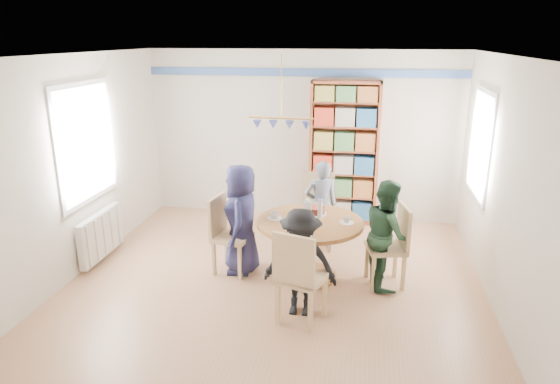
% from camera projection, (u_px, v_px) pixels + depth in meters
% --- Properties ---
extents(ground, '(5.00, 5.00, 0.00)m').
position_uv_depth(ground, '(274.00, 283.00, 6.10)').
color(ground, '#AA8059').
extents(room_shell, '(5.00, 5.00, 5.00)m').
position_uv_depth(room_shell, '(266.00, 136.00, 6.46)').
color(room_shell, white).
rests_on(room_shell, ground).
extents(radiator, '(0.12, 1.00, 0.60)m').
position_uv_depth(radiator, '(101.00, 235.00, 6.67)').
color(radiator, silver).
rests_on(radiator, ground).
extents(dining_table, '(1.30, 1.30, 0.75)m').
position_uv_depth(dining_table, '(310.00, 236.00, 6.11)').
color(dining_table, '#955930').
rests_on(dining_table, ground).
extents(chair_left, '(0.51, 0.51, 0.99)m').
position_uv_depth(chair_left, '(226.00, 231.00, 6.29)').
color(chair_left, '#D7B884').
rests_on(chair_left, ground).
extents(chair_right, '(0.53, 0.53, 1.00)m').
position_uv_depth(chair_right, '(393.00, 242.00, 5.94)').
color(chair_right, '#D7B884').
rests_on(chair_right, ground).
extents(chair_far, '(0.49, 0.49, 1.05)m').
position_uv_depth(chair_far, '(318.00, 206.00, 7.09)').
color(chair_far, '#D7B884').
rests_on(chair_far, ground).
extents(chair_near, '(0.58, 0.58, 1.04)m').
position_uv_depth(chair_near, '(298.00, 274.00, 5.09)').
color(chair_near, '#D7B884').
rests_on(chair_near, ground).
extents(person_left, '(0.52, 0.74, 1.41)m').
position_uv_depth(person_left, '(241.00, 219.00, 6.23)').
color(person_left, '#1A1B3A').
rests_on(person_left, ground).
extents(person_right, '(0.63, 0.73, 1.32)m').
position_uv_depth(person_right, '(387.00, 234.00, 5.89)').
color(person_right, '#1B3623').
rests_on(person_right, ground).
extents(person_far, '(0.54, 0.45, 1.28)m').
position_uv_depth(person_far, '(321.00, 206.00, 6.93)').
color(person_far, gray).
rests_on(person_far, ground).
extents(person_near, '(0.78, 0.45, 1.20)m').
position_uv_depth(person_near, '(300.00, 263.00, 5.28)').
color(person_near, black).
rests_on(person_near, ground).
extents(bookshelf, '(1.07, 0.32, 2.25)m').
position_uv_depth(bookshelf, '(344.00, 154.00, 7.86)').
color(bookshelf, brown).
rests_on(bookshelf, ground).
extents(tableware, '(1.06, 1.06, 0.28)m').
position_uv_depth(tableware, '(309.00, 215.00, 6.06)').
color(tableware, white).
rests_on(tableware, dining_table).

